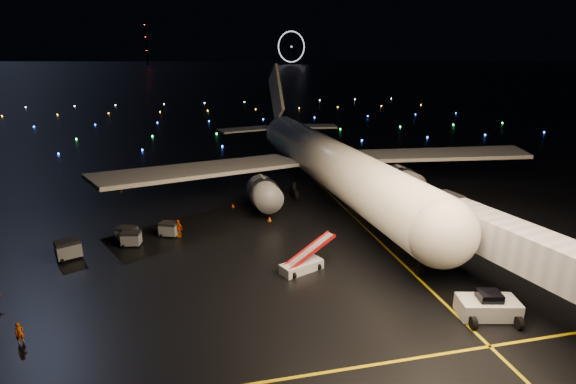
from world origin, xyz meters
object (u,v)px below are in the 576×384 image
object	(u,v)px
pushback_tug	(488,305)
airliner	(321,133)
baggage_cart_0	(169,229)
baggage_cart_2	(131,239)
crew_a	(20,333)
crew_c	(179,228)
baggage_cart_3	(68,250)
belt_loader	(302,257)
baggage_cart_1	(127,234)

from	to	relation	value
pushback_tug	airliner	bearing A→B (deg)	108.53
baggage_cart_0	baggage_cart_2	distance (m)	4.16
pushback_tug	crew_a	world-z (taller)	pushback_tug
pushback_tug	crew_c	size ratio (longest dim) A/B	2.30
baggage_cart_0	baggage_cart_3	xyz separation A→B (m)	(-9.37, -3.62, 0.14)
belt_loader	pushback_tug	bearing A→B (deg)	-63.58
baggage_cart_0	baggage_cart_1	xyz separation A→B (m)	(-4.27, -0.64, 0.03)
crew_a	baggage_cart_2	size ratio (longest dim) A/B	0.83
crew_a	pushback_tug	bearing A→B (deg)	-44.83
belt_loader	crew_a	xyz separation A→B (m)	(-21.56, -6.01, -0.65)
baggage_cart_2	crew_c	bearing A→B (deg)	27.96
crew_a	baggage_cart_1	bearing A→B (deg)	34.87
belt_loader	airliner	bearing A→B (deg)	47.05
pushback_tug	baggage_cart_3	xyz separation A→B (m)	(-33.23, 17.91, -0.10)
pushback_tug	baggage_cart_1	distance (m)	35.03
belt_loader	baggage_cart_1	xyz separation A→B (m)	(-16.28, 10.55, -0.60)
crew_c	pushback_tug	bearing A→B (deg)	1.03
pushback_tug	belt_loader	bearing A→B (deg)	151.80
crew_c	baggage_cart_0	world-z (taller)	crew_c
baggage_cart_2	baggage_cart_0	bearing A→B (deg)	37.09
airliner	crew_a	world-z (taller)	airliner
crew_a	baggage_cart_0	distance (m)	19.67
airliner	baggage_cart_0	bearing A→B (deg)	-153.46
baggage_cart_1	baggage_cart_3	size ratio (longest dim) A/B	0.88
pushback_tug	baggage_cart_0	xyz separation A→B (m)	(-23.85, 21.53, -0.24)
crew_c	baggage_cart_1	world-z (taller)	crew_c
crew_a	baggage_cart_3	size ratio (longest dim) A/B	0.70
belt_loader	crew_c	xyz separation A→B (m)	(-10.99, 10.80, -0.47)
belt_loader	baggage_cart_3	distance (m)	22.69
belt_loader	baggage_cart_0	size ratio (longest dim) A/B	3.12
baggage_cart_2	belt_loader	bearing A→B (deg)	-19.36
crew_c	belt_loader	bearing A→B (deg)	-0.66
belt_loader	crew_a	size ratio (longest dim) A/B	3.80
crew_a	belt_loader	bearing A→B (deg)	-21.86
baggage_cart_1	crew_a	bearing A→B (deg)	-83.03
airliner	baggage_cart_3	distance (m)	34.55
belt_loader	baggage_cart_2	size ratio (longest dim) A/B	3.16
baggage_cart_1	baggage_cart_2	distance (m)	1.27
crew_c	baggage_cart_3	size ratio (longest dim) A/B	0.86
airliner	belt_loader	bearing A→B (deg)	-113.70
airliner	baggage_cart_1	world-z (taller)	airliner
baggage_cart_1	baggage_cart_3	bearing A→B (deg)	-125.04
airliner	baggage_cart_2	xyz separation A→B (m)	(-24.34, -13.56, -7.79)
baggage_cart_0	baggage_cart_3	bearing A→B (deg)	-135.54
crew_a	baggage_cart_1	size ratio (longest dim) A/B	0.79
crew_a	baggage_cart_0	size ratio (longest dim) A/B	0.82
belt_loader	baggage_cart_3	world-z (taller)	belt_loader
baggage_cart_3	belt_loader	bearing A→B (deg)	-43.71
crew_c	baggage_cart_0	distance (m)	1.10
pushback_tug	baggage_cart_3	size ratio (longest dim) A/B	1.98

